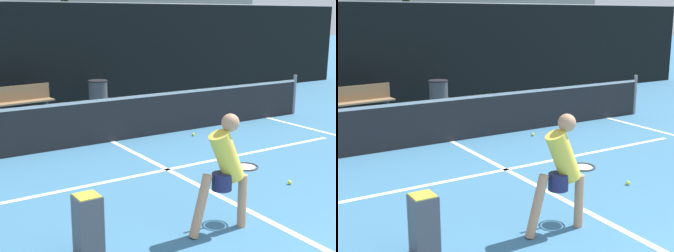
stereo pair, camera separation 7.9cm
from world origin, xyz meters
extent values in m
cube|color=white|center=(0.00, 5.15, 0.00)|extent=(8.25, 0.10, 0.01)
cube|color=white|center=(0.00, 4.43, 0.00)|extent=(0.10, 5.91, 0.01)
cylinder|color=slate|center=(5.50, 7.38, 0.53)|extent=(0.09, 0.09, 1.07)
cube|color=#232326|center=(0.00, 7.38, 0.47)|extent=(11.00, 0.02, 0.95)
cube|color=white|center=(0.00, 7.38, 0.92)|extent=(11.00, 0.03, 0.06)
cube|color=black|center=(0.00, 11.61, 1.49)|extent=(24.00, 0.06, 2.98)
cylinder|color=slate|center=(0.00, 11.61, 3.00)|extent=(24.00, 0.04, 0.04)
cylinder|color=tan|center=(-0.40, 2.74, 0.34)|extent=(0.12, 0.12, 0.69)
cylinder|color=tan|center=(-1.02, 2.79, 0.39)|extent=(0.31, 0.14, 0.79)
cylinder|color=#1E234C|center=(-0.72, 2.77, 0.66)|extent=(0.25, 0.25, 0.21)
cylinder|color=yellow|center=(-0.66, 2.76, 0.97)|extent=(0.49, 0.28, 0.69)
sphere|color=tan|center=(-0.62, 2.76, 1.38)|extent=(0.22, 0.22, 0.22)
cylinder|color=#262628|center=(-0.50, 2.96, 0.71)|extent=(0.30, 0.05, 0.03)
torus|color=#262628|center=(-0.19, 2.94, 0.71)|extent=(0.37, 0.37, 0.02)
cylinder|color=beige|center=(-0.19, 2.94, 0.71)|extent=(0.28, 0.28, 0.01)
sphere|color=#D1E033|center=(1.76, 6.85, 0.03)|extent=(0.07, 0.07, 0.07)
sphere|color=#D1E033|center=(1.26, 3.49, 0.03)|extent=(0.07, 0.07, 0.07)
cube|color=#4C4C51|center=(-2.34, 3.11, 0.35)|extent=(0.28, 0.28, 0.70)
cube|color=#D1E033|center=(-2.34, 3.11, 0.68)|extent=(0.25, 0.25, 0.06)
cube|color=olive|center=(-1.07, 10.67, 0.44)|extent=(1.89, 0.57, 0.04)
cube|color=olive|center=(-1.09, 10.85, 0.65)|extent=(1.86, 0.26, 0.42)
cube|color=#333338|center=(-0.33, 10.76, 0.22)|extent=(0.06, 0.32, 0.44)
cylinder|color=#3F3F42|center=(1.13, 10.60, 0.42)|extent=(0.52, 0.52, 0.83)
cylinder|color=black|center=(1.13, 10.60, 0.85)|extent=(0.55, 0.55, 0.04)
cube|color=black|center=(0.19, 13.89, 0.42)|extent=(1.84, 4.15, 0.84)
cube|color=#1E2328|center=(0.19, 13.68, 1.12)|extent=(1.54, 2.49, 0.56)
cylinder|color=black|center=(1.02, 15.21, 0.30)|extent=(0.18, 0.60, 0.60)
cylinder|color=black|center=(1.02, 12.56, 0.30)|extent=(0.18, 0.60, 0.60)
cylinder|color=brown|center=(2.14, 15.68, 1.64)|extent=(0.28, 0.28, 3.27)
camera|label=1|loc=(-4.16, -1.44, 2.63)|focal=50.00mm
camera|label=2|loc=(-4.09, -1.48, 2.63)|focal=50.00mm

